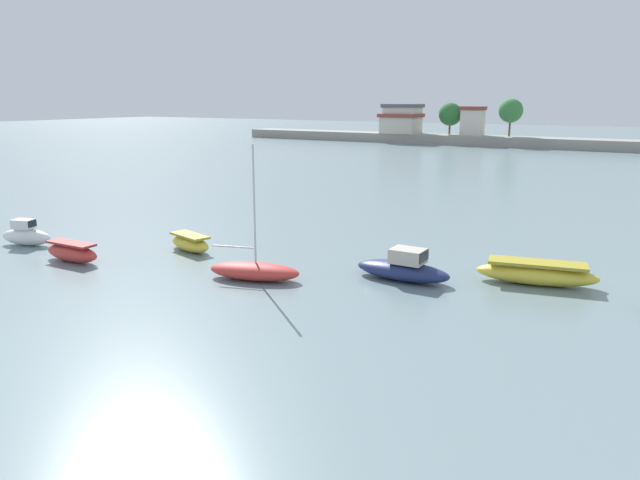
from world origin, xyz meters
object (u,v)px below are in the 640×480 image
at_px(moored_boat_3, 254,270).
at_px(mooring_buoy_2, 491,261).
at_px(moored_boat_1, 72,252).
at_px(moored_boat_5, 536,273).
at_px(moored_boat_0, 26,235).
at_px(moored_boat_4, 403,269).
at_px(moored_boat_2, 190,243).

bearing_deg(moored_boat_3, mooring_buoy_2, 27.52).
bearing_deg(moored_boat_1, moored_boat_5, 20.06).
bearing_deg(moored_boat_0, moored_boat_4, -4.41).
height_order(moored_boat_1, mooring_buoy_2, moored_boat_1).
xyz_separation_m(moored_boat_2, moored_boat_3, (6.56, -2.58, -0.01)).
xyz_separation_m(moored_boat_0, moored_boat_1, (5.48, -0.97, -0.10)).
xyz_separation_m(moored_boat_1, moored_boat_2, (3.88, 4.98, -0.04)).
relative_size(moored_boat_3, moored_boat_5, 1.14).
distance_m(moored_boat_5, mooring_buoy_2, 3.83).
height_order(moored_boat_2, moored_boat_5, moored_boat_5).
distance_m(moored_boat_0, moored_boat_1, 5.56).
distance_m(moored_boat_1, mooring_buoy_2, 22.55).
xyz_separation_m(moored_boat_2, mooring_buoy_2, (15.67, 6.26, -0.33)).
height_order(moored_boat_3, moored_boat_5, moored_boat_3).
height_order(moored_boat_5, mooring_buoy_2, moored_boat_5).
bearing_deg(mooring_buoy_2, moored_boat_1, -150.10).
bearing_deg(mooring_buoy_2, moored_boat_3, -135.88).
height_order(moored_boat_1, moored_boat_5, moored_boat_5).
distance_m(moored_boat_3, mooring_buoy_2, 12.70).
distance_m(moored_boat_4, mooring_buoy_2, 5.95).
distance_m(moored_boat_1, moored_boat_5, 23.96).
distance_m(moored_boat_1, moored_boat_3, 10.71).
xyz_separation_m(moored_boat_2, moored_boat_4, (12.79, 1.07, 0.10)).
bearing_deg(moored_boat_5, moored_boat_2, 179.34).
bearing_deg(moored_boat_1, mooring_buoy_2, 28.80).
distance_m(moored_boat_2, mooring_buoy_2, 16.88).
height_order(moored_boat_2, moored_boat_4, moored_boat_4).
height_order(moored_boat_4, mooring_buoy_2, moored_boat_4).
distance_m(moored_boat_0, moored_boat_3, 15.98).
bearing_deg(moored_boat_1, moored_boat_0, 168.91).
bearing_deg(moored_boat_5, moored_boat_0, -176.45).
relative_size(moored_boat_1, moored_boat_2, 1.04).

